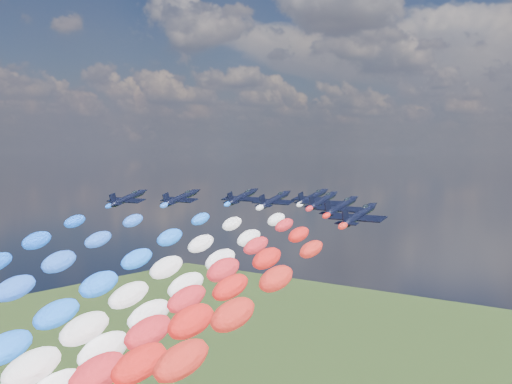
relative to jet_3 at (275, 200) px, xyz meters
The scene contains 8 objects.
jet_0 32.06m from the jet_3, 149.98° to the right, with size 9.21×12.36×2.72m, color black, non-canonical shape.
jet_1 21.14m from the jet_3, 157.59° to the right, with size 9.21×12.36×2.72m, color black, non-canonical shape.
jet_2 11.26m from the jet_3, 166.17° to the left, with size 9.21×12.36×2.72m, color black, non-canonical shape.
jet_3 is the anchor object (origin of this frame).
jet_4 11.83m from the jet_3, 80.16° to the left, with size 9.21×12.36×2.72m, color black, non-canonical shape.
jet_5 10.19m from the jet_3, 25.22° to the left, with size 9.21×12.36×2.72m, color black, non-canonical shape.
jet_6 20.31m from the jet_3, 16.63° to the right, with size 9.21×12.36×2.72m, color black, non-canonical shape.
jet_7 35.12m from the jet_3, 31.21° to the right, with size 9.21×12.36×2.72m, color black, non-canonical shape.
Camera 1 is at (80.01, -99.28, 119.14)m, focal length 45.72 mm.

